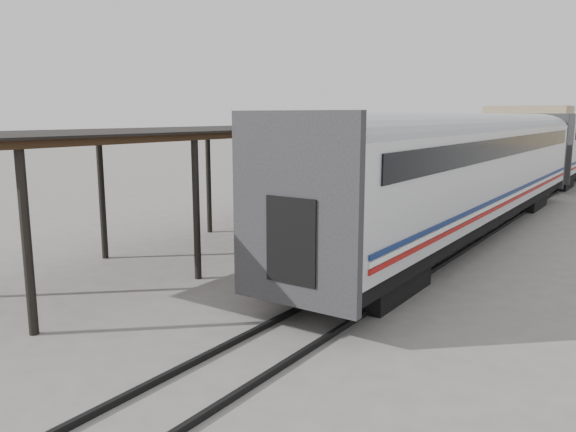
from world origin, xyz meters
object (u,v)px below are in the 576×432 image
(baggage_cart, at_px, (293,262))
(pedestrian, at_px, (411,181))
(porter, at_px, (280,223))
(luggage_tug, at_px, (455,183))

(baggage_cart, relative_size, pedestrian, 1.61)
(baggage_cart, xyz_separation_m, porter, (-0.00, -0.65, 1.17))
(porter, bearing_deg, baggage_cart, 22.27)
(baggage_cart, bearing_deg, luggage_tug, 86.01)
(baggage_cart, height_order, pedestrian, pedestrian)
(porter, relative_size, pedestrian, 1.20)
(luggage_tug, height_order, porter, porter)
(baggage_cart, bearing_deg, porter, -100.39)
(pedestrian, bearing_deg, baggage_cart, 96.73)
(baggage_cart, relative_size, luggage_tug, 1.61)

